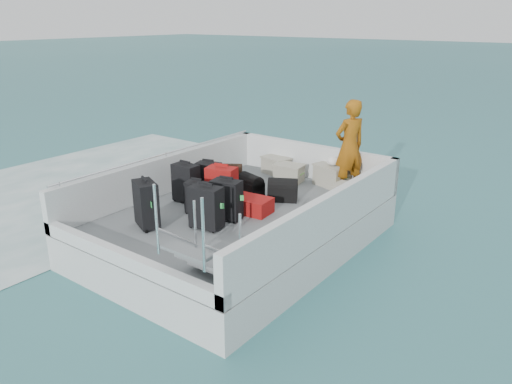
# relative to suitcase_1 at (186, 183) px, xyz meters

# --- Properties ---
(ground) EXTENTS (160.00, 160.00, 0.00)m
(ground) POSITION_rel_suitcase_1_xyz_m (1.06, 0.17, -0.97)
(ground) COLOR #1B5561
(ground) RESTS_ON ground
(wake_foam) EXTENTS (10.00, 10.00, 0.00)m
(wake_foam) POSITION_rel_suitcase_1_xyz_m (-3.74, 0.17, -0.97)
(wake_foam) COLOR white
(wake_foam) RESTS_ON ground
(ferry_hull) EXTENTS (3.60, 5.00, 0.60)m
(ferry_hull) POSITION_rel_suitcase_1_xyz_m (1.06, 0.17, -0.67)
(ferry_hull) COLOR silver
(ferry_hull) RESTS_ON ground
(deck) EXTENTS (3.30, 4.70, 0.02)m
(deck) POSITION_rel_suitcase_1_xyz_m (1.06, 0.17, -0.36)
(deck) COLOR slate
(deck) RESTS_ON ferry_hull
(deck_fittings) EXTENTS (3.60, 5.00, 0.90)m
(deck_fittings) POSITION_rel_suitcase_1_xyz_m (1.41, -0.15, 0.02)
(deck_fittings) COLOR silver
(deck_fittings) RESTS_ON deck
(suitcase_1) EXTENTS (0.47, 0.28, 0.70)m
(suitcase_1) POSITION_rel_suitcase_1_xyz_m (0.00, 0.00, 0.00)
(suitcase_1) COLOR black
(suitcase_1) RESTS_ON deck
(suitcase_2) EXTENTS (0.50, 0.37, 0.64)m
(suitcase_2) POSITION_rel_suitcase_1_xyz_m (0.12, 0.47, -0.03)
(suitcase_2) COLOR black
(suitcase_2) RESTS_ON deck
(suitcase_3) EXTENTS (0.56, 0.46, 0.74)m
(suitcase_3) POSITION_rel_suitcase_1_xyz_m (0.30, -1.18, 0.02)
(suitcase_3) COLOR black
(suitcase_3) RESTS_ON deck
(suitcase_4) EXTENTS (0.42, 0.30, 0.56)m
(suitcase_4) POSITION_rel_suitcase_1_xyz_m (0.56, -0.31, -0.07)
(suitcase_4) COLOR black
(suitcase_4) RESTS_ON deck
(suitcase_5) EXTENTS (0.57, 0.42, 0.70)m
(suitcase_5) POSITION_rel_suitcase_1_xyz_m (0.64, 0.23, 0.00)
(suitcase_5) COLOR #98170B
(suitcase_5) RESTS_ON deck
(suitcase_6) EXTENTS (0.54, 0.37, 0.69)m
(suitcase_6) POSITION_rel_suitcase_1_xyz_m (1.09, -0.66, -0.01)
(suitcase_6) COLOR black
(suitcase_6) RESTS_ON deck
(suitcase_7) EXTENTS (0.52, 0.36, 0.67)m
(suitcase_7) POSITION_rel_suitcase_1_xyz_m (1.11, -0.19, -0.01)
(suitcase_7) COLOR black
(suitcase_7) RESTS_ON deck
(suitcase_8) EXTENTS (0.70, 0.50, 0.26)m
(suitcase_8) POSITION_rel_suitcase_1_xyz_m (1.24, 0.30, -0.22)
(suitcase_8) COLOR #98170B
(suitcase_8) RESTS_ON deck
(duffel_0) EXTENTS (0.60, 0.54, 0.32)m
(duffel_0) POSITION_rel_suitcase_1_xyz_m (-0.04, 1.23, -0.19)
(duffel_0) COLOR black
(duffel_0) RESTS_ON deck
(duffel_1) EXTENTS (0.54, 0.42, 0.32)m
(duffel_1) POSITION_rel_suitcase_1_xyz_m (0.73, 0.95, -0.19)
(duffel_1) COLOR black
(duffel_1) RESTS_ON deck
(duffel_2) EXTENTS (0.61, 0.52, 0.32)m
(duffel_2) POSITION_rel_suitcase_1_xyz_m (1.33, 1.10, -0.19)
(duffel_2) COLOR black
(duffel_2) RESTS_ON deck
(crate_0) EXTENTS (0.62, 0.50, 0.33)m
(crate_0) POSITION_rel_suitcase_1_xyz_m (0.30, 2.37, -0.18)
(crate_0) COLOR #B0AD99
(crate_0) RESTS_ON deck
(crate_1) EXTENTS (0.59, 0.45, 0.32)m
(crate_1) POSITION_rel_suitcase_1_xyz_m (0.81, 2.10, -0.19)
(crate_1) COLOR #B0AD99
(crate_1) RESTS_ON deck
(crate_2) EXTENTS (0.74, 0.61, 0.39)m
(crate_2) POSITION_rel_suitcase_1_xyz_m (1.64, 2.37, -0.15)
(crate_2) COLOR #B0AD99
(crate_2) RESTS_ON deck
(crate_3) EXTENTS (0.56, 0.39, 0.33)m
(crate_3) POSITION_rel_suitcase_1_xyz_m (2.42, 1.61, -0.18)
(crate_3) COLOR #B0AD99
(crate_3) RESTS_ON deck
(yellow_bag) EXTENTS (0.28, 0.26, 0.22)m
(yellow_bag) POSITION_rel_suitcase_1_xyz_m (2.06, 1.99, -0.24)
(yellow_bag) COLOR yellow
(yellow_bag) RESTS_ON deck
(white_bag) EXTENTS (0.24, 0.24, 0.18)m
(white_bag) POSITION_rel_suitcase_1_xyz_m (1.64, 2.37, 0.13)
(white_bag) COLOR white
(white_bag) RESTS_ON crate_2
(passenger) EXTENTS (0.65, 0.76, 1.75)m
(passenger) POSITION_rel_suitcase_1_xyz_m (2.03, 2.26, 0.53)
(passenger) COLOR orange
(passenger) RESTS_ON deck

